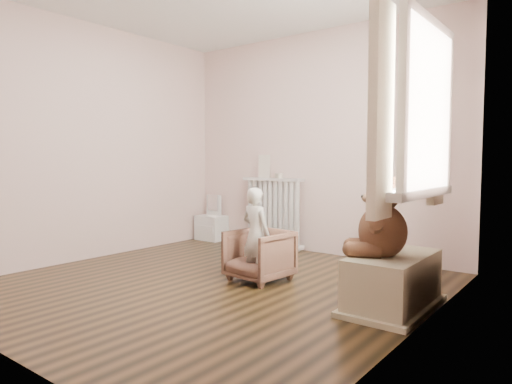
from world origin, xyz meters
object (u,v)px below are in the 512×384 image
Objects in this scene: teddy_bear at (383,219)px; toy_vanity at (211,220)px; armchair at (259,255)px; plush_cat at (415,174)px; radiator at (273,217)px; toy_bench at (393,282)px; child at (256,234)px.

toy_vanity is at bearing 130.64° from teddy_bear.
armchair is 1.59m from plush_cat.
radiator is at bearing 127.20° from armchair.
toy_vanity is 3.54m from plush_cat.
radiator is 1.02× the size of toy_bench.
radiator is 1.55m from armchair.
plush_cat is at bearing 6.02° from armchair.
teddy_bear is (1.21, -0.12, 0.44)m from armchair.
child is (0.00, -0.05, 0.20)m from armchair.
toy_bench is at bearing -179.48° from plush_cat.
armchair is 0.21m from child.
teddy_bear is at bearing -35.83° from radiator.
armchair is at bearing -83.65° from child.
armchair is at bearing -59.15° from radiator.
radiator reaches higher than toy_bench.
armchair is at bearing 150.21° from teddy_bear.
armchair is (0.79, -1.33, -0.16)m from radiator.
radiator is 1.05× the size of child.
child is 1.48× the size of teddy_bear.
toy_vanity is 3.34m from toy_bench.
child is at bearing -178.61° from toy_bench.
plush_cat is (1.40, 0.04, 0.56)m from child.
child is at bearing 152.56° from teddy_bear.
toy_bench is (3.07, -1.32, -0.08)m from toy_vanity.
teddy_bear reaches higher than child.
child is at bearing -83.65° from armchair.
toy_vanity is 1.09× the size of teddy_bear.
plush_cat is at bearing -31.37° from radiator.
toy_vanity is 0.74× the size of child.
plush_cat reaches higher than toy_bench.
toy_vanity is 2.24× the size of plush_cat.
radiator is 2.48m from teddy_bear.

